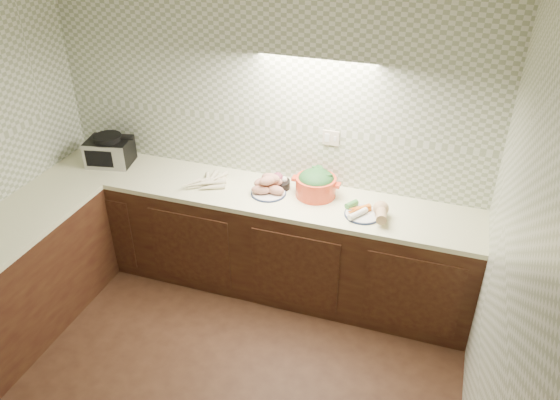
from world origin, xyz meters
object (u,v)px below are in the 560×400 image
(toaster_oven, at_px, (109,151))
(onion_bowl, at_px, (279,182))
(sweet_potato_plate, at_px, (268,186))
(dutch_oven, at_px, (316,184))
(veg_plate, at_px, (371,210))
(parsnip_pile, at_px, (206,181))

(toaster_oven, relative_size, onion_bowl, 2.45)
(onion_bowl, bearing_deg, toaster_oven, -177.57)
(toaster_oven, bearing_deg, sweet_potato_plate, -13.20)
(dutch_oven, xyz_separation_m, veg_plate, (0.46, -0.15, -0.06))
(parsnip_pile, relative_size, dutch_oven, 0.94)
(toaster_oven, height_order, dutch_oven, toaster_oven)
(dutch_oven, bearing_deg, toaster_oven, -178.12)
(toaster_oven, height_order, veg_plate, toaster_oven)
(sweet_potato_plate, distance_m, onion_bowl, 0.13)
(parsnip_pile, bearing_deg, dutch_oven, 7.78)
(dutch_oven, relative_size, veg_plate, 1.15)
(sweet_potato_plate, distance_m, dutch_oven, 0.38)
(onion_bowl, relative_size, dutch_oven, 0.44)
(sweet_potato_plate, xyz_separation_m, onion_bowl, (0.05, 0.11, -0.02))
(sweet_potato_plate, height_order, veg_plate, sweet_potato_plate)
(onion_bowl, bearing_deg, sweet_potato_plate, -114.42)
(sweet_potato_plate, bearing_deg, dutch_oven, 13.62)
(dutch_oven, bearing_deg, parsnip_pile, -171.55)
(sweet_potato_plate, bearing_deg, toaster_oven, 178.11)
(veg_plate, bearing_deg, onion_bowl, 166.94)
(toaster_oven, xyz_separation_m, veg_plate, (2.31, -0.11, -0.08))
(sweet_potato_plate, bearing_deg, onion_bowl, 65.58)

